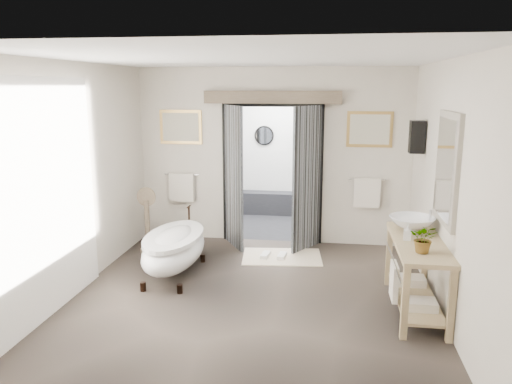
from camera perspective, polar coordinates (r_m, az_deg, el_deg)
ground_plane at (r=6.28m, az=-0.81°, el=-12.37°), size 5.00×5.00×0.00m
room_shell at (r=5.65m, az=-1.44°, el=4.52°), size 4.52×5.02×2.91m
shower_room at (r=9.83m, az=2.87°, el=2.12°), size 2.22×2.01×2.51m
back_wall_dressing at (r=8.08m, az=1.77°, el=4.69°), size 3.82×0.75×2.52m
clawfoot_tub at (r=7.03m, az=-9.31°, el=-6.35°), size 0.75×1.67×0.81m
vanity at (r=6.15m, az=17.70°, el=-8.43°), size 0.57×1.60×0.85m
pedestal_mirror at (r=8.10m, az=-12.30°, el=-3.61°), size 0.31×0.20×1.05m
rug at (r=7.79m, az=2.98°, el=-7.40°), size 1.28×0.92×0.01m
slippers at (r=7.74m, az=2.03°, el=-7.24°), size 0.39×0.29×0.05m
basin at (r=6.39m, az=17.40°, el=-3.52°), size 0.65×0.65×0.19m
plant at (r=5.62m, az=18.67°, el=-5.06°), size 0.34×0.31×0.31m
soap_bottle_a at (r=6.03m, az=16.92°, el=-4.43°), size 0.09×0.09×0.19m
soap_bottle_b at (r=6.67m, az=17.29°, el=-3.00°), size 0.13×0.13×0.16m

